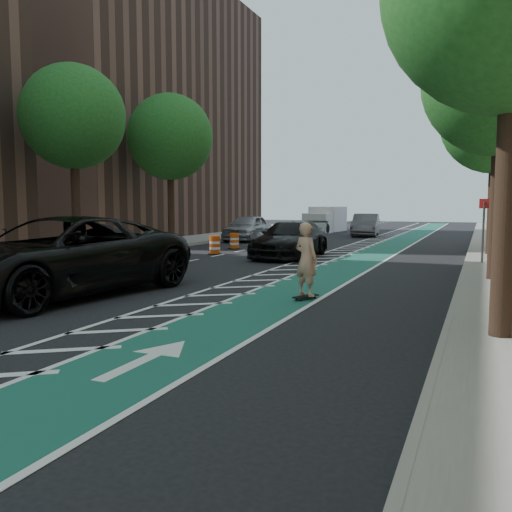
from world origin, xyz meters
The scene contains 22 objects.
ground centered at (0.00, 0.00, 0.00)m, with size 120.00×120.00×0.00m, color black.
bike_lane centered at (3.00, 10.00, 0.01)m, with size 2.00×90.00×0.01m, color #1A5D51.
buffer_strip centered at (1.50, 10.00, 0.01)m, with size 1.40×90.00×0.01m, color silver.
sidewalk_left centered at (-9.50, 10.00, 0.07)m, with size 5.00×90.00×0.15m, color gray.
curb_right centered at (7.05, 10.00, 0.08)m, with size 0.12×90.00×0.16m, color gray.
curb_left centered at (-7.05, 10.00, 0.08)m, with size 0.12×90.00×0.16m, color gray.
building_left_far centered at (-17.50, 24.00, 9.00)m, with size 14.00×22.00×18.00m, color brown.
tree_r_c centered at (7.90, 8.00, 5.77)m, with size 4.20×4.20×7.90m.
tree_l_c centered at (-7.90, 8.00, 5.77)m, with size 4.20×4.20×7.90m.
tree_r_d centered at (7.90, 16.00, 5.77)m, with size 4.20×4.20×7.90m.
tree_l_d centered at (-7.90, 16.00, 5.77)m, with size 4.20×4.20×7.90m.
sign_post centered at (7.60, 12.00, 1.35)m, with size 0.35×0.08×2.47m.
skateboard centered at (3.70, 3.01, 0.08)m, with size 0.50×0.77×0.10m.
skateboarder centered at (3.70, 3.01, 0.98)m, with size 0.65×0.42×1.77m, color tan.
suv_near centered at (-2.18, 1.16, 1.00)m, with size 3.31×7.17×1.99m, color black.
suv_far centered at (0.00, 12.54, 0.78)m, with size 2.17×5.35×1.55m, color black.
car_silver centered at (-5.74, 21.11, 0.81)m, with size 1.90×4.73×1.61m, color #A9A9AE.
car_grey centered at (0.02, 28.56, 0.78)m, with size 1.65×4.75×1.56m, color #5C5B60.
box_truck centered at (-4.24, 33.46, 0.92)m, with size 2.51×4.96×2.00m.
barrel_a centered at (-3.22, 8.90, 0.38)m, with size 0.59×0.59×0.81m.
barrel_b centered at (-3.60, 12.50, 0.39)m, with size 0.61×0.61×0.84m.
barrel_c centered at (-4.00, 15.43, 0.38)m, with size 0.59×0.59×0.80m.
Camera 1 is at (7.57, -9.34, 2.34)m, focal length 38.00 mm.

